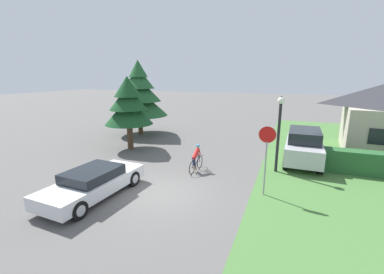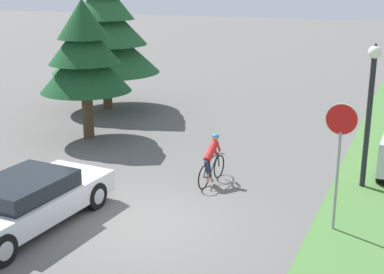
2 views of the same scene
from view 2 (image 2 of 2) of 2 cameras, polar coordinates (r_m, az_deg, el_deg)
name	(u,v)px [view 2 (image 2 of 2)]	position (r m, az deg, el deg)	size (l,w,h in m)	color
ground_plane	(144,223)	(13.15, -5.16, -9.10)	(140.00, 140.00, 0.00)	#5B5956
sedan_left_lane	(24,202)	(13.27, -17.44, -6.65)	(2.17, 4.79, 1.22)	silver
cyclist	(212,160)	(15.31, 2.11, -2.49)	(0.44, 1.73, 1.43)	black
stop_sign	(340,142)	(12.46, 15.49, -0.50)	(0.73, 0.07, 3.04)	gray
street_lamp	(371,97)	(15.32, 18.51, 4.05)	(0.36, 0.36, 4.06)	black
conifer_tall_near	(84,53)	(19.54, -11.41, 8.80)	(3.27, 3.27, 5.03)	#4C3823
conifer_tall_far	(105,31)	(24.08, -9.31, 11.08)	(4.77, 4.77, 6.34)	#4C3823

